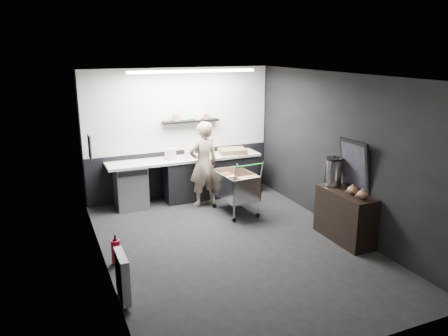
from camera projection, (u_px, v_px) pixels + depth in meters
name	position (u px, v px, depth m)	size (l,w,h in m)	color
floor	(234.00, 246.00, 7.06)	(5.50, 5.50, 0.00)	black
ceiling	(235.00, 76.00, 6.33)	(5.50, 5.50, 0.00)	silver
wall_back	(180.00, 133.00, 9.13)	(5.50, 5.50, 0.00)	black
wall_front	(351.00, 234.00, 4.26)	(5.50, 5.50, 0.00)	black
wall_left	(101.00, 181.00, 5.94)	(5.50, 5.50, 0.00)	black
wall_right	(341.00, 153.00, 7.46)	(5.50, 5.50, 0.00)	black
kitchen_wall_panel	(179.00, 110.00, 8.98)	(3.95, 0.02, 1.70)	silver
dado_panel	(181.00, 173.00, 9.34)	(3.95, 0.02, 1.00)	black
floating_shelf	(191.00, 121.00, 9.02)	(1.20, 0.22, 0.04)	black
wall_clock	(241.00, 92.00, 9.42)	(0.20, 0.20, 0.03)	silver
poster	(90.00, 147.00, 7.04)	(0.02, 0.30, 0.40)	silver
poster_red_band	(90.00, 142.00, 7.02)	(0.01, 0.22, 0.10)	red
radiator	(122.00, 276.00, 5.43)	(0.10, 0.50, 0.60)	silver
ceiling_strip	(193.00, 71.00, 7.98)	(2.40, 0.20, 0.04)	white
prep_counter	(192.00, 178.00, 9.13)	(3.20, 0.61, 0.90)	black
person	(204.00, 164.00, 8.66)	(0.62, 0.41, 1.71)	beige
shopping_cart	(235.00, 187.00, 8.33)	(0.65, 1.02, 1.08)	silver
sideboard	(345.00, 209.00, 7.17)	(0.48, 1.12, 1.68)	black
fire_extinguisher	(116.00, 250.00, 6.42)	(0.13, 0.13, 0.44)	red
cardboard_box	(232.00, 151.00, 9.29)	(0.55, 0.42, 0.11)	olive
pink_tub	(170.00, 154.00, 8.81)	(0.23, 0.23, 0.23)	silver
white_container	(190.00, 154.00, 8.92)	(0.18, 0.14, 0.16)	silver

